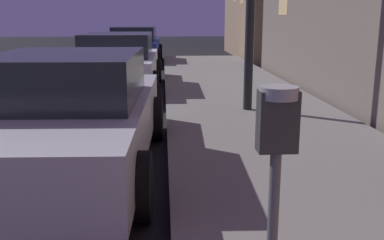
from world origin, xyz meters
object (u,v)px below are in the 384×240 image
at_px(parking_meter, 276,154).
at_px(car_silver, 70,115).
at_px(car_white, 119,62).
at_px(car_blue, 135,45).

relative_size(parking_meter, car_silver, 0.30).
xyz_separation_m(parking_meter, car_silver, (-1.65, 3.19, -0.49)).
distance_m(parking_meter, car_white, 9.35).
distance_m(parking_meter, car_blue, 16.11).
distance_m(car_silver, car_white, 6.00).
xyz_separation_m(car_silver, car_white, (-0.00, 6.00, 0.02)).
height_order(parking_meter, car_white, parking_meter).
bearing_deg(car_silver, parking_meter, -62.59).
bearing_deg(car_silver, car_white, 90.00).
xyz_separation_m(car_white, car_blue, (-0.00, 6.83, 0.00)).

